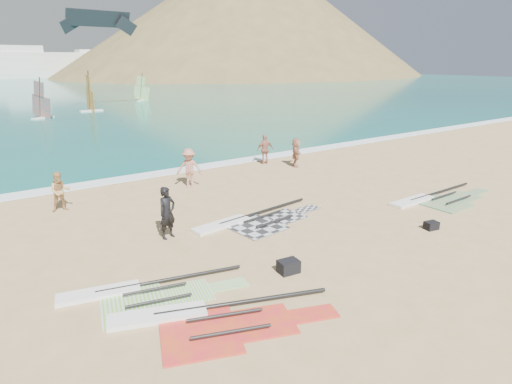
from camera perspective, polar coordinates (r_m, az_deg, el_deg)
ground at (r=15.18m, az=13.37°, el=-6.36°), size 300.00×300.00×0.00m
surf_line at (r=24.59m, az=-8.36°, el=3.07°), size 300.00×1.20×0.04m
headland_main at (r=168.86m, az=-0.53°, el=15.29°), size 143.00×143.00×45.00m
headland_minor at (r=198.28m, az=6.44°, el=15.49°), size 70.00×70.00×28.00m
rig_grey at (r=16.35m, az=-0.51°, el=-3.93°), size 5.62×2.41×0.20m
rig_green at (r=11.97m, az=-15.34°, el=-13.04°), size 4.94×2.50×0.20m
rig_orange at (r=20.47m, az=22.92°, el=-0.91°), size 5.61×2.21×0.20m
rig_red at (r=10.65m, az=-6.68°, el=-16.60°), size 5.32×3.20×0.20m
gear_bag_near at (r=12.68m, az=4.35°, el=-9.87°), size 0.65×0.50×0.38m
gear_bag_far at (r=16.95m, az=22.34°, el=-4.15°), size 0.55×0.43×0.29m
person_wetsuit at (r=15.01m, az=-11.75°, el=-2.73°), size 0.77×0.62×1.84m
beachgoer_left at (r=19.12m, az=-24.65°, el=0.07°), size 0.84×0.67×1.65m
beachgoer_mid at (r=20.89m, az=-8.90°, el=3.19°), size 1.41×1.28×1.90m
beachgoer_back at (r=25.34m, az=1.21°, el=5.70°), size 1.09×0.62×1.74m
beachgoer_right at (r=24.82m, az=5.36°, el=5.29°), size 1.32×1.52×1.66m
windsurfer_left at (r=50.41m, az=-26.72°, el=10.15°), size 2.37×2.51×4.29m
windsurfer_centre at (r=55.20m, az=-21.24°, el=11.38°), size 2.62×3.19×4.76m
windsurfer_right at (r=66.80m, az=-15.00°, el=12.66°), size 2.08×2.07×4.03m
kitesurf_kite at (r=57.72m, az=-20.21°, el=20.68°), size 9.12×1.78×2.80m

